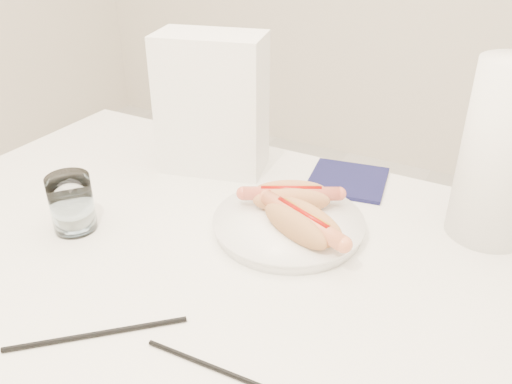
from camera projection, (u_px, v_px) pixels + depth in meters
The scene contains 10 objects.
table at pixel (220, 286), 0.84m from camera, with size 1.20×0.80×0.75m.
plate at pixel (288, 226), 0.87m from camera, with size 0.24×0.24×0.02m, color white.
hotdog_left at pixel (291, 197), 0.89m from camera, with size 0.15×0.12×0.04m.
hotdog_right at pixel (302, 223), 0.82m from camera, with size 0.17×0.12×0.05m.
water_glass at pixel (72, 203), 0.86m from camera, with size 0.07×0.07×0.10m, color silver.
chopstick_near at pixel (97, 334), 0.66m from camera, with size 0.01×0.01×0.23m, color black.
chopstick_far at pixel (219, 370), 0.62m from camera, with size 0.01×0.01×0.20m, color black.
napkin_box at pixel (212, 104), 1.02m from camera, with size 0.20×0.11×0.27m, color white.
navy_napkin at pixel (348, 180), 1.02m from camera, with size 0.14×0.14×0.01m, color #12133B.
paper_towel_roll at pixel (504, 154), 0.80m from camera, with size 0.13×0.13×0.29m, color white.
Camera 1 is at (0.37, -0.55, 1.24)m, focal length 37.08 mm.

